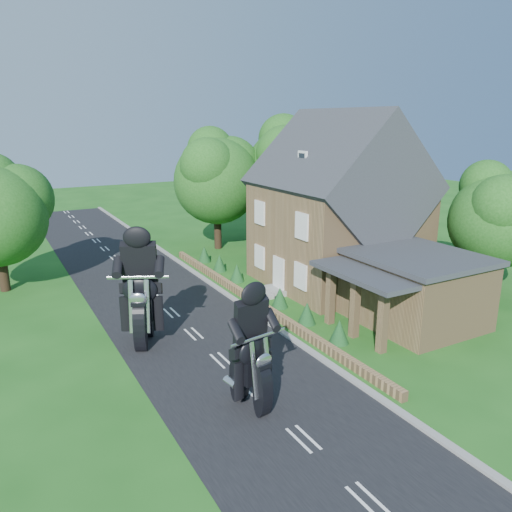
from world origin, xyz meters
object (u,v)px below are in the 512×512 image
motorcycle_follow (143,327)px  house (338,212)px  annex (413,288)px  garden_wall (254,301)px  motorcycle_lead (251,390)px

motorcycle_follow → house: bearing=-140.9°
house → annex: bearing=-95.2°
annex → garden_wall: bearing=133.8°
annex → motorcycle_follow: (-12.17, 3.87, -0.97)m
annex → motorcycle_lead: annex is taller
annex → motorcycle_lead: size_ratio=4.76×
house → motorcycle_lead: 15.15m
house → motorcycle_lead: (-11.08, -9.67, -3.65)m
house → motorcycle_follow: size_ratio=5.95×
garden_wall → motorcycle_lead: 9.97m
annex → motorcycle_follow: size_ratio=4.09×
motorcycle_lead → motorcycle_follow: size_ratio=0.86×
garden_wall → annex: annex is taller
house → motorcycle_lead: house is taller
motorcycle_lead → annex: bearing=-173.8°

